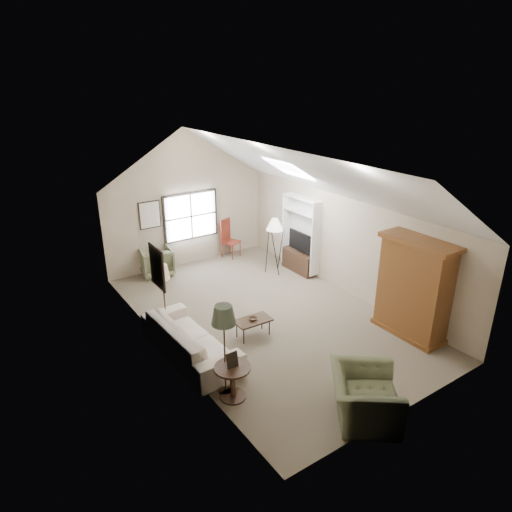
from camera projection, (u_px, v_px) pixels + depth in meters
room_shell at (267, 183)px, 9.65m from camera, size 5.01×8.01×4.00m
window at (191, 216)px, 13.39m from camera, size 1.72×0.08×1.42m
skylight at (289, 168)px, 11.01m from camera, size 0.80×1.20×0.52m
wall_art at (153, 240)px, 10.71m from camera, size 1.97×3.71×0.88m
armoire at (414, 288)px, 9.73m from camera, size 0.60×1.50×2.20m
tv_alcove at (301, 234)px, 12.86m from camera, size 0.32×1.30×2.10m
media_console at (299, 261)px, 13.17m from camera, size 0.34×1.18×0.60m
tv_panel at (300, 241)px, 12.94m from camera, size 0.05×0.90×0.55m
sofa at (190, 339)px, 9.21m from camera, size 1.11×2.61×0.75m
armchair_near at (364, 396)px, 7.54m from camera, size 1.63×1.65×0.81m
armchair_far at (156, 261)px, 12.92m from camera, size 0.98×1.00×0.80m
coffee_table at (253, 328)px, 9.95m from camera, size 0.81×0.47×0.41m
bowl at (253, 319)px, 9.86m from camera, size 0.20×0.20×0.05m
side_table at (233, 382)px, 8.02m from camera, size 0.67×0.67×0.64m
side_chair at (231, 239)px, 14.10m from camera, size 0.60×0.60×1.19m
tripod_lamp at (274, 246)px, 12.87m from camera, size 0.58×0.58×1.66m
dark_lamp at (225, 350)px, 7.94m from camera, size 0.45×0.45×1.79m
tan_lamp at (164, 298)px, 9.97m from camera, size 0.34×0.34×1.61m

